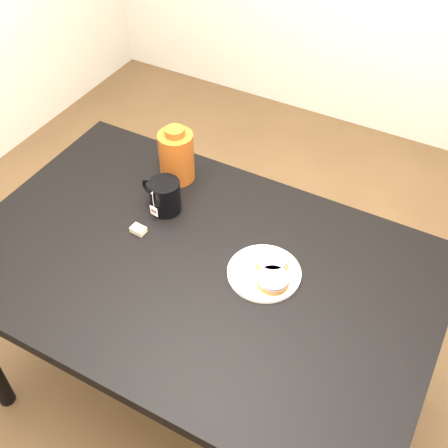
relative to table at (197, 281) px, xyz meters
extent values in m
plane|color=brown|center=(0.00, 0.00, -0.67)|extent=(4.00, 4.00, 0.00)
cube|color=black|center=(0.00, 0.00, 0.06)|extent=(1.40, 0.90, 0.04)
cylinder|color=black|center=(-0.64, 0.39, -0.31)|extent=(0.06, 0.06, 0.71)
cylinder|color=black|center=(0.64, 0.39, -0.31)|extent=(0.06, 0.06, 0.71)
cylinder|color=white|center=(0.19, 0.06, 0.09)|extent=(0.21, 0.21, 0.01)
torus|color=white|center=(0.19, 0.06, 0.09)|extent=(0.21, 0.21, 0.01)
cylinder|color=brown|center=(0.20, 0.09, 0.10)|extent=(0.11, 0.11, 0.02)
cylinder|color=#9180AD|center=(0.20, 0.09, 0.12)|extent=(0.10, 0.10, 0.01)
cylinder|color=brown|center=(0.23, 0.03, 0.10)|extent=(0.11, 0.11, 0.02)
cylinder|color=#9180AD|center=(0.23, 0.03, 0.12)|extent=(0.11, 0.11, 0.01)
cylinder|color=black|center=(-0.20, 0.15, 0.14)|extent=(0.11, 0.11, 0.11)
cylinder|color=black|center=(-0.20, 0.15, 0.19)|extent=(0.09, 0.09, 0.00)
torus|color=black|center=(-0.27, 0.16, 0.14)|extent=(0.06, 0.02, 0.06)
cylinder|color=beige|center=(-0.21, 0.10, 0.16)|extent=(0.00, 0.00, 0.06)
cube|color=white|center=(-0.21, 0.10, 0.12)|extent=(0.03, 0.01, 0.03)
cube|color=#C6B793|center=(-0.22, 0.03, 0.09)|extent=(0.05, 0.03, 0.02)
cylinder|color=#65290D|center=(-0.26, 0.31, 0.17)|extent=(0.15, 0.15, 0.18)
cylinder|color=#65290D|center=(-0.26, 0.31, 0.27)|extent=(0.06, 0.06, 0.02)
camera|label=1|loc=(0.59, -0.91, 1.33)|focal=45.00mm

